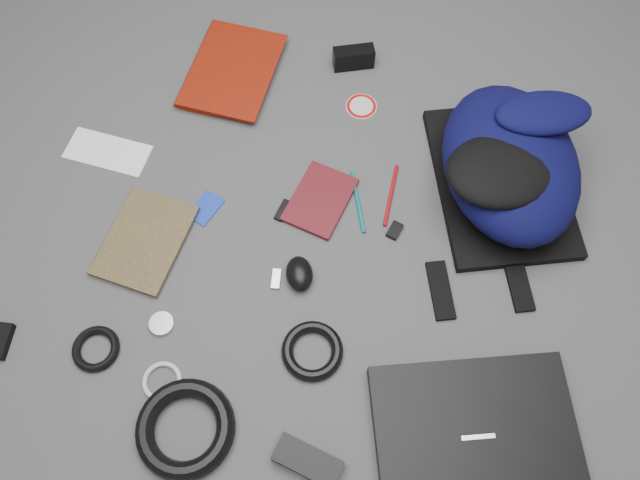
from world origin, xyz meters
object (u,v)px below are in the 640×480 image
(comic_book, at_px, (111,229))
(dvd_case, at_px, (320,200))
(laptop, at_px, (476,438))
(textbook_red, at_px, (193,62))
(mouse, at_px, (299,274))
(power_brick, at_px, (308,461))
(compact_camera, at_px, (354,58))
(backpack, at_px, (510,163))

(comic_book, xyz_separation_m, dvd_case, (0.43, 0.20, -0.00))
(laptop, distance_m, textbook_red, 1.10)
(textbook_red, relative_size, mouse, 3.49)
(power_brick, bearing_deg, comic_book, 157.56)
(textbook_red, height_order, dvd_case, textbook_red)
(textbook_red, relative_size, compact_camera, 2.75)
(textbook_red, bearing_deg, comic_book, -91.70)
(backpack, relative_size, dvd_case, 2.67)
(laptop, height_order, dvd_case, laptop)
(laptop, xyz_separation_m, textbook_red, (-0.85, 0.71, -0.00))
(dvd_case, distance_m, power_brick, 0.57)
(comic_book, distance_m, power_brick, 0.66)
(dvd_case, bearing_deg, power_brick, -67.00)
(compact_camera, bearing_deg, laptop, -85.35)
(comic_book, distance_m, mouse, 0.44)
(textbook_red, relative_size, power_brick, 2.17)
(comic_book, xyz_separation_m, power_brick, (0.56, -0.35, 0.01))
(textbook_red, bearing_deg, power_brick, -57.28)
(laptop, relative_size, comic_book, 1.69)
(dvd_case, xyz_separation_m, power_brick, (0.14, -0.55, 0.01))
(mouse, relative_size, power_brick, 0.62)
(textbook_red, height_order, power_brick, power_brick)
(compact_camera, height_order, power_brick, compact_camera)
(dvd_case, bearing_deg, comic_book, -145.37)
(power_brick, bearing_deg, mouse, 118.66)
(mouse, height_order, power_brick, mouse)
(backpack, relative_size, laptop, 1.18)
(laptop, xyz_separation_m, power_brick, (-0.30, -0.13, -0.00))
(backpack, relative_size, power_brick, 3.50)
(laptop, distance_m, compact_camera, 0.94)
(dvd_case, height_order, power_brick, power_brick)
(backpack, xyz_separation_m, mouse, (-0.38, -0.35, -0.07))
(power_brick, bearing_deg, textbook_red, 132.80)
(laptop, bearing_deg, power_brick, -177.27)
(laptop, bearing_deg, mouse, 130.86)
(compact_camera, bearing_deg, textbook_red, 172.09)
(textbook_red, xyz_separation_m, comic_book, (-0.01, -0.49, -0.01))
(compact_camera, distance_m, mouse, 0.60)
(comic_book, bearing_deg, textbook_red, 92.07)
(compact_camera, bearing_deg, mouse, -110.88)
(dvd_case, height_order, mouse, mouse)
(comic_book, height_order, power_brick, power_brick)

